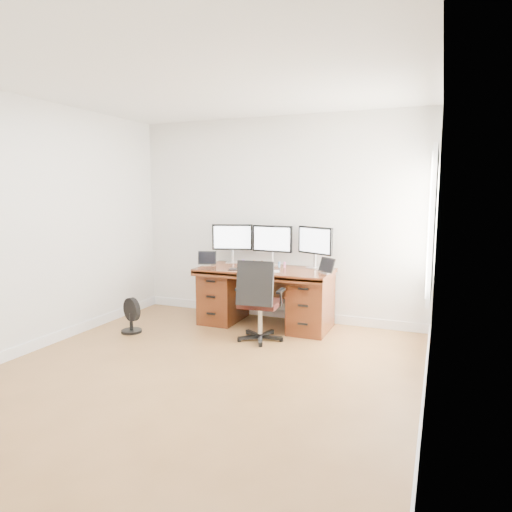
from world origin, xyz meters
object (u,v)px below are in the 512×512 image
at_px(floor_fan, 131,316).
at_px(desk, 266,295).
at_px(keyboard, 262,270).
at_px(monitor_center, 272,240).
at_px(office_chair, 259,314).

bearing_deg(floor_fan, desk, 53.78).
bearing_deg(keyboard, floor_fan, -141.46).
distance_m(desk, monitor_center, 0.72).
xyz_separation_m(office_chair, keyboard, (-0.13, 0.41, 0.44)).
height_order(office_chair, keyboard, office_chair).
bearing_deg(desk, monitor_center, 90.01).
relative_size(office_chair, floor_fan, 2.23).
bearing_deg(monitor_center, office_chair, -77.33).
relative_size(desk, floor_fan, 3.95).
distance_m(office_chair, monitor_center, 1.17).
bearing_deg(monitor_center, keyboard, -83.95).
distance_m(desk, office_chair, 0.65).
distance_m(office_chair, floor_fan, 1.61).
height_order(monitor_center, keyboard, monitor_center).
xyz_separation_m(desk, floor_fan, (-1.42, -0.92, -0.19)).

